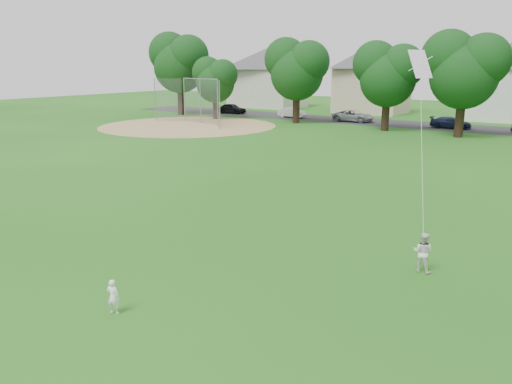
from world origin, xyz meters
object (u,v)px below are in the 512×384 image
Objects in this scene: toddler at (113,297)px; older_boy at (423,252)px; baseball_backstop at (197,101)px; kite at (422,153)px.

toddler is 9.01m from older_boy.
baseball_backstop is at bearing -72.07° from toddler.
older_boy is at bearing -39.48° from baseball_backstop.
baseball_backstop is at bearing 140.90° from kite.
baseball_backstop is (-31.42, 25.88, 1.70)m from older_boy.
kite is 39.88m from baseball_backstop.
toddler is at bearing -123.32° from kite.
toddler is 0.09× the size of baseball_backstop.
toddler is at bearing 53.52° from older_boy.
kite is (-0.49, 0.74, 2.89)m from older_boy.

